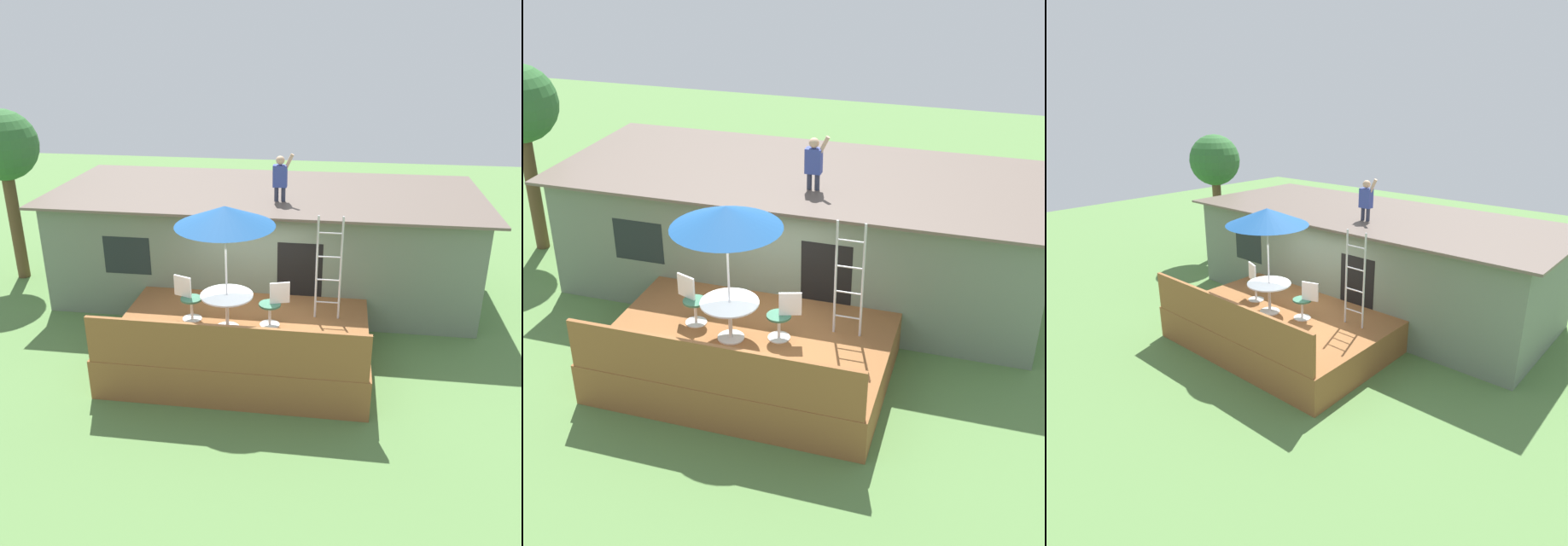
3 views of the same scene
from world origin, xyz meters
The scene contains 11 objects.
ground_plane centered at (0.00, 0.00, 0.00)m, with size 40.00×40.00×0.00m, color #567F42.
house centered at (0.00, 3.60, 1.34)m, with size 10.50×4.50×2.67m.
deck centered at (0.00, 0.00, 0.40)m, with size 5.07×3.50×0.80m, color brown.
deck_railing centered at (0.00, -1.70, 1.25)m, with size 4.97×0.08×0.90m, color brown.
patio_table centered at (-0.26, -0.15, 1.39)m, with size 1.04×1.04×0.74m.
patio_umbrella centered at (-0.26, -0.15, 3.15)m, with size 1.90×1.90×2.54m.
step_ladder centered at (1.68, 0.60, 1.90)m, with size 0.52×0.04×2.20m.
person_figure centered at (0.46, 2.69, 3.27)m, with size 0.47×0.20×1.11m.
patio_chair_left centered at (-1.13, 0.17, 1.26)m, with size 0.60×0.44×0.92m.
patio_chair_right centered at (0.62, 0.13, 1.26)m, with size 0.61×0.44×0.92m.
backyard_tree centered at (-6.74, 3.51, 3.52)m, with size 1.80×1.80×4.53m.
Camera 1 is at (1.82, -10.16, 6.31)m, focal length 37.89 mm.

